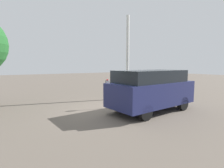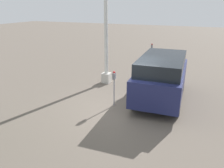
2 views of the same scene
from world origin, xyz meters
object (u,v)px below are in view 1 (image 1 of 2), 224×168
parking_meter_far (186,80)px  lamp_post (127,68)px  parked_van (151,89)px  parking_meter_near (107,87)px

parking_meter_far → lamp_post: 4.85m
parking_meter_far → lamp_post: lamp_post is taller
parking_meter_far → lamp_post: (-4.55, 1.42, 0.89)m
lamp_post → parked_van: size_ratio=1.22×
parking_meter_near → lamp_post: size_ratio=0.28×
parking_meter_near → parking_meter_far: size_ratio=0.99×
parked_van → parking_meter_near: bearing=128.9°
lamp_post → parking_meter_near: bearing=-149.5°
parked_van → parking_meter_far: bearing=14.8°
parking_meter_far → lamp_post: bearing=154.5°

